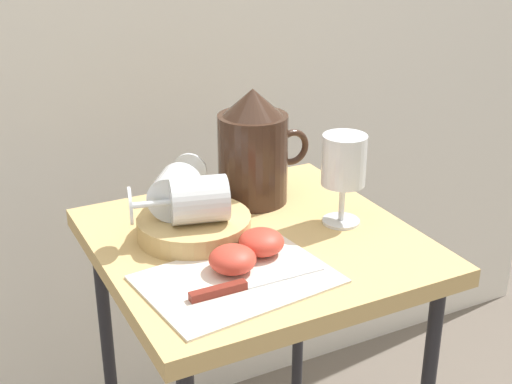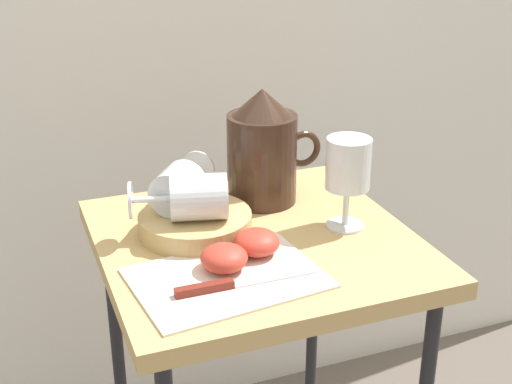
% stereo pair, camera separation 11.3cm
% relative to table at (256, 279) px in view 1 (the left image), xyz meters
% --- Properties ---
extents(table, '(0.50, 0.50, 0.73)m').
position_rel_table_xyz_m(table, '(0.00, 0.00, 0.00)').
color(table, tan).
rests_on(table, ground_plane).
extents(linen_napkin, '(0.29, 0.22, 0.00)m').
position_rel_table_xyz_m(linen_napkin, '(-0.09, -0.11, 0.08)').
color(linen_napkin, silver).
rests_on(linen_napkin, table).
extents(basket_tray, '(0.19, 0.19, 0.03)m').
position_rel_table_xyz_m(basket_tray, '(-0.09, 0.05, 0.10)').
color(basket_tray, tan).
rests_on(basket_tray, table).
extents(pitcher, '(0.18, 0.12, 0.21)m').
position_rel_table_xyz_m(pitcher, '(0.06, 0.14, 0.16)').
color(pitcher, '#382319').
rests_on(pitcher, table).
extents(wine_glass_upright, '(0.07, 0.07, 0.16)m').
position_rel_table_xyz_m(wine_glass_upright, '(0.15, -0.02, 0.18)').
color(wine_glass_upright, silver).
rests_on(wine_glass_upright, table).
extents(wine_glass_tipped_near, '(0.17, 0.10, 0.08)m').
position_rel_table_xyz_m(wine_glass_tipped_near, '(-0.09, 0.03, 0.15)').
color(wine_glass_tipped_near, silver).
rests_on(wine_glass_tipped_near, basket_tray).
extents(wine_glass_tipped_far, '(0.14, 0.15, 0.08)m').
position_rel_table_xyz_m(wine_glass_tipped_far, '(-0.11, 0.08, 0.15)').
color(wine_glass_tipped_far, silver).
rests_on(wine_glass_tipped_far, basket_tray).
extents(apple_half_left, '(0.07, 0.07, 0.04)m').
position_rel_table_xyz_m(apple_half_left, '(-0.08, -0.09, 0.10)').
color(apple_half_left, '#CC3D2D').
rests_on(apple_half_left, linen_napkin).
extents(apple_half_right, '(0.07, 0.07, 0.04)m').
position_rel_table_xyz_m(apple_half_right, '(-0.02, -0.06, 0.10)').
color(apple_half_right, '#CC3D2D').
rests_on(apple_half_right, linen_napkin).
extents(knife, '(0.21, 0.02, 0.01)m').
position_rel_table_xyz_m(knife, '(-0.10, -0.14, 0.09)').
color(knife, silver).
rests_on(knife, linen_napkin).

